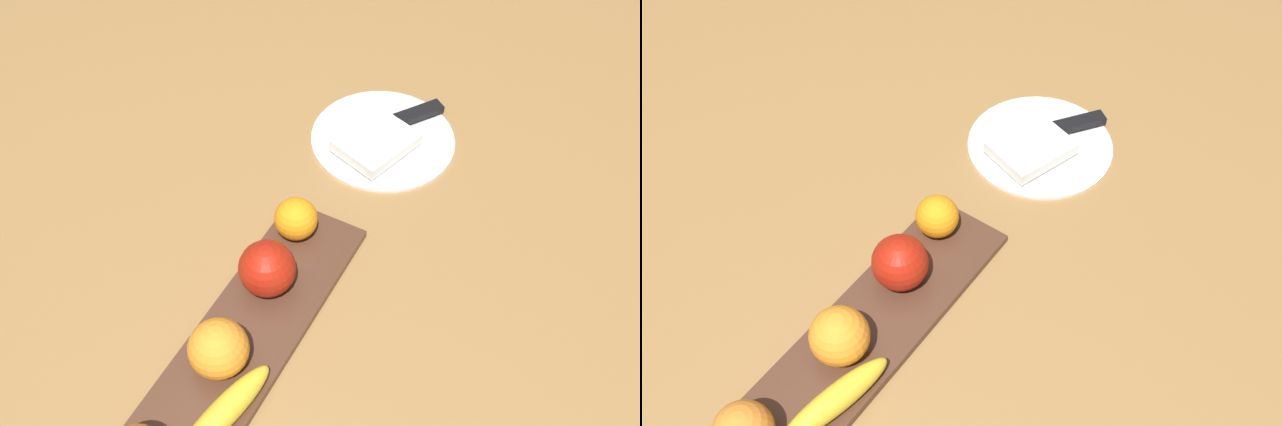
% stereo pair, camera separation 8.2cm
% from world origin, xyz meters
% --- Properties ---
extents(ground_plane, '(2.40, 2.40, 0.00)m').
position_xyz_m(ground_plane, '(0.00, 0.00, 0.00)').
color(ground_plane, olive).
extents(fruit_tray, '(0.47, 0.12, 0.01)m').
position_xyz_m(fruit_tray, '(-0.03, -0.02, 0.01)').
color(fruit_tray, '#503122').
rests_on(fruit_tray, ground_plane).
extents(apple, '(0.08, 0.08, 0.08)m').
position_xyz_m(apple, '(-0.13, -0.03, 0.05)').
color(apple, '#AE1D0E').
rests_on(apple, fruit_tray).
extents(banana, '(0.15, 0.06, 0.03)m').
position_xyz_m(banana, '(0.06, 0.02, 0.03)').
color(banana, gold).
rests_on(banana, fruit_tray).
extents(orange_near_apple, '(0.06, 0.06, 0.06)m').
position_xyz_m(orange_near_apple, '(-0.22, -0.05, 0.04)').
color(orange_near_apple, orange).
rests_on(orange_near_apple, fruit_tray).
extents(orange_center, '(0.07, 0.07, 0.07)m').
position_xyz_m(orange_center, '(0.00, -0.03, 0.05)').
color(orange_center, orange).
rests_on(orange_center, fruit_tray).
extents(dinner_plate, '(0.23, 0.23, 0.01)m').
position_xyz_m(dinner_plate, '(-0.46, -0.02, 0.00)').
color(dinner_plate, white).
rests_on(dinner_plate, ground_plane).
extents(folded_napkin, '(0.14, 0.12, 0.02)m').
position_xyz_m(folded_napkin, '(-0.43, -0.02, 0.02)').
color(folded_napkin, white).
rests_on(folded_napkin, dinner_plate).
extents(knife, '(0.16, 0.12, 0.01)m').
position_xyz_m(knife, '(-0.51, -0.00, 0.01)').
color(knife, silver).
rests_on(knife, dinner_plate).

